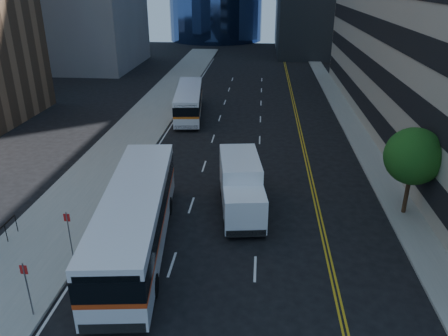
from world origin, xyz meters
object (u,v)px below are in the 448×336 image
object	(u,v)px
bus_front	(136,217)
street_tree	(414,156)
bus_rear	(189,101)
box_truck	(241,186)

from	to	relation	value
bus_front	street_tree	bearing A→B (deg)	11.31
bus_front	bus_rear	bearing A→B (deg)	86.14
bus_front	bus_rear	distance (m)	23.31
street_tree	bus_rear	bearing A→B (deg)	129.98
street_tree	bus_front	bearing A→B (deg)	-162.10
bus_front	box_truck	distance (m)	6.57
street_tree	box_truck	distance (m)	9.70
street_tree	bus_front	size ratio (longest dim) A/B	0.40
box_truck	street_tree	bearing A→B (deg)	-5.22
box_truck	bus_front	bearing A→B (deg)	-147.57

